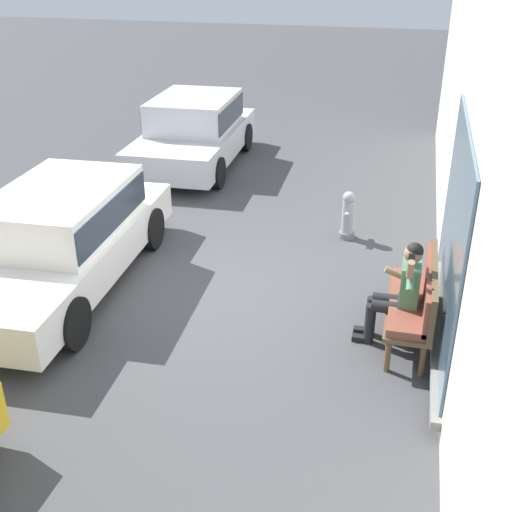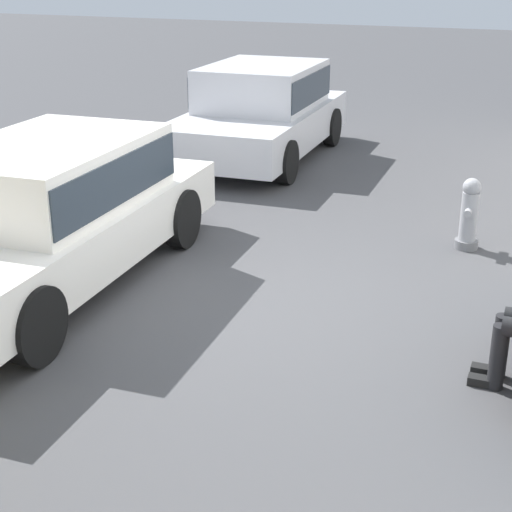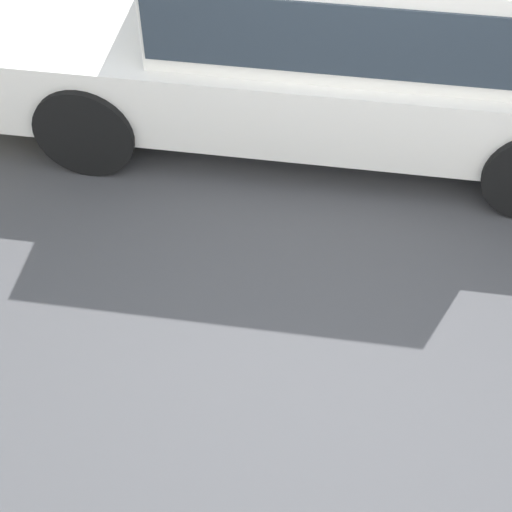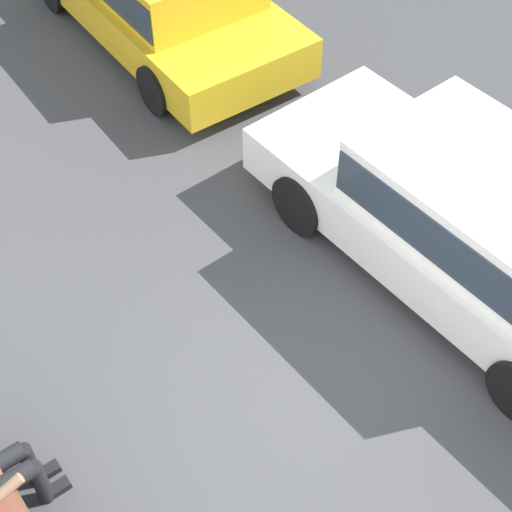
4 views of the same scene
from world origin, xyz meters
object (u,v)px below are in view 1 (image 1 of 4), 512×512
object	(u,v)px
parked_car_mid	(62,233)
bench	(418,298)
person_on_phone	(400,291)
parked_car_near	(194,129)
fire_hydrant	(348,216)

from	to	relation	value
parked_car_mid	bench	bearing A→B (deg)	86.37
bench	parked_car_mid	world-z (taller)	parked_car_mid
bench	person_on_phone	xyz separation A→B (m)	(0.11, -0.22, 0.13)
bench	parked_car_mid	distance (m)	4.92
parked_car_near	fire_hydrant	world-z (taller)	parked_car_near
person_on_phone	parked_car_near	world-z (taller)	parked_car_near
person_on_phone	fire_hydrant	distance (m)	3.09
bench	parked_car_mid	bearing A→B (deg)	-93.63
person_on_phone	parked_car_mid	world-z (taller)	parked_car_mid
person_on_phone	bench	bearing A→B (deg)	115.29
parked_car_mid	fire_hydrant	world-z (taller)	parked_car_mid
fire_hydrant	parked_car_near	bearing A→B (deg)	-129.63
bench	fire_hydrant	world-z (taller)	bench
parked_car_near	fire_hydrant	size ratio (longest dim) A/B	5.16
parked_car_near	parked_car_mid	bearing A→B (deg)	-0.61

